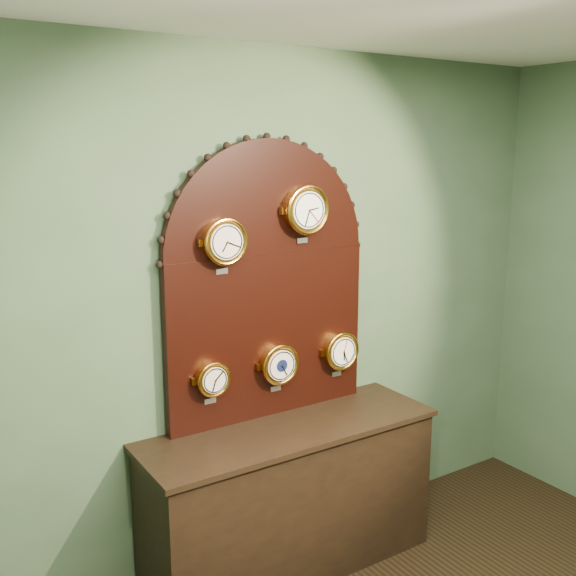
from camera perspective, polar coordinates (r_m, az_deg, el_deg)
wall_back at (r=3.64m, az=-2.14°, el=-2.07°), size 4.00×0.00×4.00m
shop_counter at (r=3.80m, az=0.17°, el=-17.71°), size 1.60×0.50×0.80m
display_board at (r=3.55m, az=-1.75°, el=1.30°), size 1.26×0.06×1.53m
roman_clock at (r=3.32m, az=-5.49°, el=3.99°), size 0.24×0.08×0.29m
arabic_clock at (r=3.55m, az=1.55°, el=6.72°), size 0.27×0.08×0.32m
hygrometer at (r=3.45m, az=-6.50°, el=-7.73°), size 0.19×0.08×0.24m
barometer at (r=3.63m, az=-0.80°, el=-6.54°), size 0.23×0.08×0.28m
tide_clock at (r=3.86m, az=4.51°, el=-5.37°), size 0.23×0.08×0.28m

